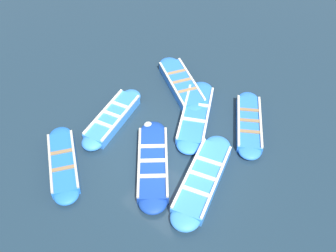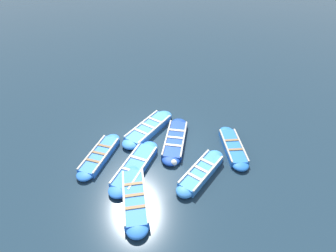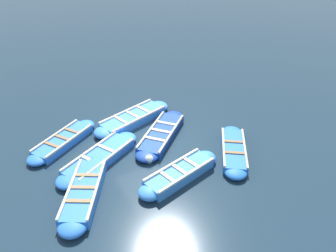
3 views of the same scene
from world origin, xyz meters
name	(u,v)px [view 2 (image 2 of 3)]	position (x,y,z in m)	size (l,w,h in m)	color
ground_plane	(167,146)	(0.00, 0.00, 0.00)	(120.00, 120.00, 0.00)	#1C303F
boat_broadside	(233,147)	(-2.50, -2.42, 0.15)	(3.25, 2.74, 0.36)	blue
boat_stern_in	(135,198)	(-1.79, 3.35, 0.18)	(3.68, 2.75, 0.42)	blue
boat_tucked	(201,172)	(-2.65, 0.17, 0.19)	(1.48, 3.60, 0.44)	#3884E0
boat_drifting	(135,167)	(-0.29, 2.26, 0.16)	(2.60, 3.96, 0.37)	blue
boat_centre	(100,155)	(1.53, 3.13, 0.15)	(2.52, 3.43, 0.36)	blue
boat_inner_gap	(149,129)	(1.64, -0.07, 0.18)	(1.98, 4.18, 0.43)	#3884E0
boat_end_of_row	(175,140)	(-0.08, -0.55, 0.15)	(3.25, 3.66, 0.37)	navy
buoy_orange_near	(174,163)	(-1.34, 0.69, 0.17)	(0.34, 0.34, 0.34)	silver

